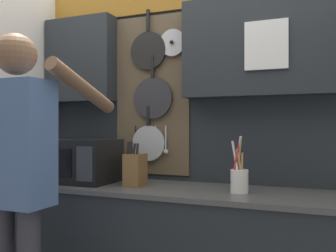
{
  "coord_description": "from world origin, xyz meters",
  "views": [
    {
      "loc": [
        0.91,
        -2.19,
        1.3
      ],
      "look_at": [
        -0.07,
        0.18,
        1.3
      ],
      "focal_mm": 40.0,
      "sensor_mm": 36.0,
      "label": 1
    }
  ],
  "objects_px": {
    "microwave": "(77,161)",
    "person": "(17,168)",
    "knife_block": "(135,169)",
    "utensil_crock": "(239,178)"
  },
  "relations": [
    {
      "from": "utensil_crock",
      "to": "person",
      "type": "distance_m",
      "value": 1.23
    },
    {
      "from": "microwave",
      "to": "utensil_crock",
      "type": "xyz_separation_m",
      "value": [
        1.13,
        -0.0,
        -0.06
      ]
    },
    {
      "from": "utensil_crock",
      "to": "person",
      "type": "relative_size",
      "value": 0.18
    },
    {
      "from": "person",
      "to": "knife_block",
      "type": "bearing_deg",
      "value": 59.28
    },
    {
      "from": "knife_block",
      "to": "person",
      "type": "xyz_separation_m",
      "value": [
        -0.37,
        -0.63,
        0.06
      ]
    },
    {
      "from": "microwave",
      "to": "person",
      "type": "xyz_separation_m",
      "value": [
        0.08,
        -0.63,
        0.02
      ]
    },
    {
      "from": "microwave",
      "to": "person",
      "type": "relative_size",
      "value": 0.3
    },
    {
      "from": "knife_block",
      "to": "utensil_crock",
      "type": "height_order",
      "value": "utensil_crock"
    },
    {
      "from": "knife_block",
      "to": "microwave",
      "type": "bearing_deg",
      "value": -179.9
    },
    {
      "from": "knife_block",
      "to": "utensil_crock",
      "type": "distance_m",
      "value": 0.68
    }
  ]
}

